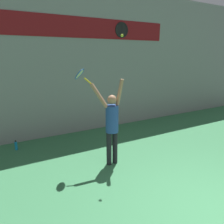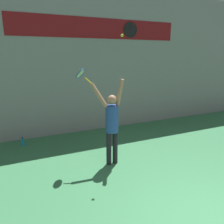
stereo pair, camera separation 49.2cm
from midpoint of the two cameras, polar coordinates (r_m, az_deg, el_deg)
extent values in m
cube|color=gray|center=(8.03, -6.99, 12.84)|extent=(18.00, 0.10, 5.00)
cube|color=maroon|center=(8.02, -7.08, 20.93)|extent=(6.01, 0.02, 0.67)
cylinder|color=black|center=(8.52, 0.80, 20.66)|extent=(0.50, 0.02, 0.50)
torus|color=black|center=(8.52, 0.80, 20.66)|extent=(0.55, 0.05, 0.55)
cube|color=black|center=(8.52, 0.84, 21.25)|extent=(0.02, 0.01, 0.20)
cylinder|color=black|center=(5.62, -3.33, -9.57)|extent=(0.13, 0.13, 0.87)
cylinder|color=black|center=(5.69, -1.72, -9.22)|extent=(0.13, 0.13, 0.87)
cylinder|color=#26478C|center=(5.39, -2.62, -1.84)|extent=(0.32, 0.32, 0.68)
sphere|color=tan|center=(5.27, -2.68, 3.26)|extent=(0.22, 0.22, 0.22)
cylinder|color=tan|center=(5.30, -0.67, 5.01)|extent=(0.22, 0.20, 0.68)
cylinder|color=tan|center=(5.24, -6.11, 4.24)|extent=(0.40, 0.35, 0.61)
cylinder|color=yellow|center=(5.27, -9.05, 8.01)|extent=(0.16, 0.15, 0.16)
torus|color=#1E51A5|center=(5.33, -11.13, 9.72)|extent=(0.37, 0.38, 0.26)
cylinder|color=beige|center=(5.33, -11.13, 9.72)|extent=(0.31, 0.32, 0.21)
sphere|color=#CCDB2D|center=(5.19, -0.23, 19.37)|extent=(0.06, 0.06, 0.06)
cylinder|color=#198CCC|center=(7.25, -25.60, -7.99)|extent=(0.08, 0.08, 0.25)
cylinder|color=black|center=(7.20, -25.73, -6.92)|extent=(0.04, 0.04, 0.04)
camera|label=1|loc=(0.25, -92.64, -0.69)|focal=35.00mm
camera|label=2|loc=(0.25, 87.36, 0.69)|focal=35.00mm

